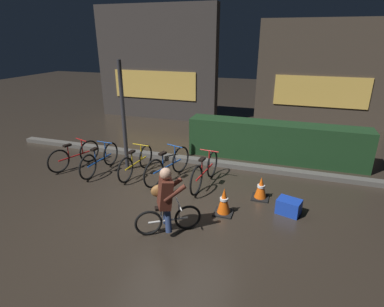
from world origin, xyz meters
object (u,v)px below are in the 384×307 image
parked_bike_leftmost (74,155)px  blue_crate (289,207)px  parked_bike_left_mid (100,160)px  cyclist (166,200)px  parked_bike_center_left (136,162)px  traffic_cone_near (224,201)px  street_post (124,118)px  parked_bike_center_right (168,166)px  parked_bike_right_mid (205,171)px  traffic_cone_far (261,188)px

parked_bike_leftmost → blue_crate: (5.46, -0.61, -0.17)m
parked_bike_left_mid → cyclist: (2.61, -1.86, 0.30)m
parked_bike_center_left → blue_crate: (3.69, -0.69, -0.18)m
parked_bike_leftmost → blue_crate: size_ratio=3.31×
cyclist → traffic_cone_near: bearing=14.8°
street_post → blue_crate: size_ratio=6.27×
parked_bike_leftmost → blue_crate: bearing=-77.4°
parked_bike_leftmost → traffic_cone_near: size_ratio=2.64×
cyclist → parked_bike_center_left: bearing=97.1°
parked_bike_center_left → cyclist: 2.60m
parked_bike_left_mid → traffic_cone_near: bearing=-103.1°
parked_bike_leftmost → blue_crate: parked_bike_leftmost is taller
street_post → parked_bike_leftmost: bearing=-168.4°
parked_bike_center_right → traffic_cone_near: size_ratio=3.00×
parked_bike_center_left → parked_bike_right_mid: bearing=-86.3°
parked_bike_right_mid → cyclist: 1.99m
blue_crate → parked_bike_center_right: bearing=166.4°
parked_bike_right_mid → traffic_cone_far: size_ratio=3.34×
traffic_cone_near → parked_bike_center_right: bearing=146.2°
traffic_cone_near → cyclist: 1.28m
parked_bike_leftmost → cyclist: size_ratio=1.17×
street_post → traffic_cone_far: street_post is taller
parked_bike_center_right → cyclist: (0.79, -1.99, 0.27)m
cyclist → street_post: bearing=100.2°
parked_bike_leftmost → parked_bike_left_mid: parked_bike_left_mid is taller
street_post → traffic_cone_far: (3.47, -0.46, -1.14)m
parked_bike_center_left → parked_bike_leftmost: bearing=97.0°
street_post → cyclist: (2.03, -2.20, -0.75)m
parked_bike_leftmost → parked_bike_left_mid: size_ratio=0.92×
parked_bike_left_mid → parked_bike_right_mid: bearing=-85.3°
street_post → parked_bike_center_left: bearing=-29.1°
parked_bike_center_left → parked_bike_right_mid: parked_bike_right_mid is taller
parked_bike_leftmost → parked_bike_right_mid: size_ratio=0.87×
parked_bike_center_right → cyclist: bearing=-142.0°
street_post → parked_bike_center_right: size_ratio=1.67×
parked_bike_left_mid → parked_bike_center_left: bearing=-79.7°
street_post → traffic_cone_near: (2.86, -1.30, -1.12)m
parked_bike_leftmost → blue_crate: 5.50m
parked_bike_right_mid → parked_bike_center_left: bearing=94.6°
parked_bike_center_right → cyclist: 2.16m
street_post → parked_bike_center_left: size_ratio=1.78×
parked_bike_leftmost → parked_bike_center_right: size_ratio=0.88×
street_post → cyclist: bearing=-47.3°
parked_bike_center_right → blue_crate: bearing=-87.4°
traffic_cone_near → blue_crate: (1.21, 0.40, -0.12)m
street_post → parked_bike_left_mid: size_ratio=1.75×
parked_bike_right_mid → traffic_cone_far: (1.31, -0.23, -0.11)m
parked_bike_right_mid → traffic_cone_far: parked_bike_right_mid is taller
parked_bike_center_left → blue_crate: size_ratio=3.53×
street_post → traffic_cone_near: size_ratio=5.01×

